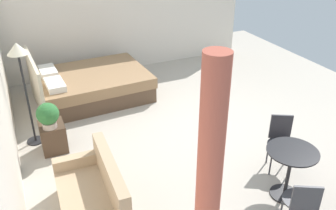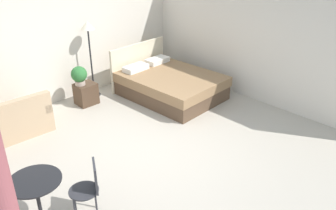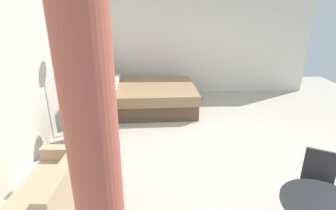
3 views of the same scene
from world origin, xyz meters
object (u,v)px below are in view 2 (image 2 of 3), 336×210
object	(u,v)px
bed	(169,84)
potted_plant	(79,75)
balcony_table	(37,194)
nightstand	(86,94)
couch	(12,123)
cafe_chair_near_window	(89,185)
floor_lamp	(88,35)

from	to	relation	value
bed	potted_plant	distance (m)	2.07
balcony_table	nightstand	bearing A→B (deg)	48.44
couch	nightstand	xyz separation A→B (m)	(1.78, 0.24, -0.04)
bed	couch	world-z (taller)	bed
couch	cafe_chair_near_window	size ratio (longest dim) A/B	1.67
balcony_table	potted_plant	bearing A→B (deg)	49.90
nightstand	floor_lamp	distance (m)	1.31
couch	balcony_table	distance (m)	2.63
nightstand	potted_plant	world-z (taller)	potted_plant
balcony_table	floor_lamp	bearing A→B (deg)	47.00
bed	potted_plant	bearing A→B (deg)	149.66
balcony_table	bed	bearing A→B (deg)	23.38
potted_plant	balcony_table	distance (m)	3.66
nightstand	balcony_table	bearing A→B (deg)	-131.56
bed	floor_lamp	bearing A→B (deg)	135.05
couch	cafe_chair_near_window	bearing A→B (deg)	-91.89
potted_plant	bed	bearing A→B (deg)	-30.34
potted_plant	floor_lamp	bearing A→B (deg)	26.85
couch	cafe_chair_near_window	xyz separation A→B (m)	(-0.09, -2.84, 0.24)
nightstand	bed	bearing A→B (deg)	-31.13
bed	balcony_table	distance (m)	4.47
couch	potted_plant	bearing A→B (deg)	9.08
couch	floor_lamp	world-z (taller)	floor_lamp
bed	balcony_table	world-z (taller)	bed
potted_plant	balcony_table	world-z (taller)	potted_plant
bed	cafe_chair_near_window	size ratio (longest dim) A/B	2.74
bed	potted_plant	size ratio (longest dim) A/B	5.52
floor_lamp	cafe_chair_near_window	world-z (taller)	floor_lamp
couch	floor_lamp	bearing A→B (deg)	13.32
nightstand	potted_plant	distance (m)	0.48
cafe_chair_near_window	balcony_table	bearing A→B (deg)	151.26
floor_lamp	balcony_table	size ratio (longest dim) A/B	2.38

